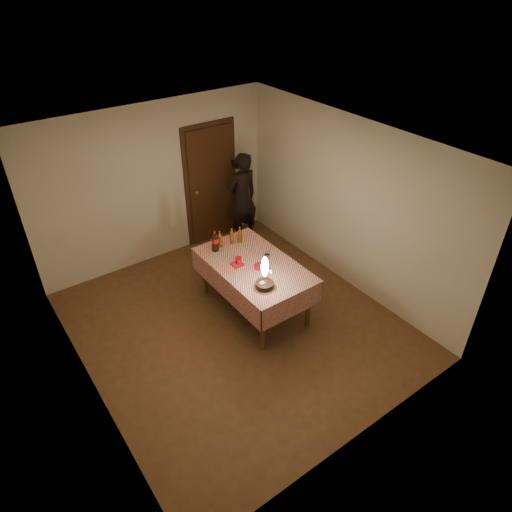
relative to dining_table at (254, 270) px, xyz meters
The scene contains 13 objects.
ground 0.82m from the dining_table, 160.46° to the right, with size 4.00×4.50×0.01m, color brown.
room_shell 1.04m from the dining_table, 169.25° to the right, with size 4.04×4.54×2.62m.
dining_table is the anchor object (origin of this frame).
birthday_cake 0.60m from the dining_table, 111.17° to the right, with size 0.30×0.30×0.47m.
red_plate 0.17m from the dining_table, 68.85° to the right, with size 0.22×0.22×0.01m, color red.
red_cup 0.26m from the dining_table, 140.11° to the left, with size 0.08×0.08×0.10m, color #B70C0C.
clear_cup 0.26m from the dining_table, ahead, with size 0.07×0.07×0.09m, color white.
napkin_stack 0.26m from the dining_table, 150.49° to the left, with size 0.15×0.15×0.02m, color #AE1321.
cola_bottle 0.70m from the dining_table, 112.46° to the left, with size 0.10×0.10×0.32m.
amber_bottle_left 0.70m from the dining_table, 101.75° to the left, with size 0.06×0.06×0.25m.
amber_bottle_right 0.65m from the dining_table, 74.33° to the left, with size 0.06×0.06×0.25m.
amber_bottle_mid 0.66m from the dining_table, 85.38° to the left, with size 0.06×0.06×0.25m.
photographer 1.96m from the dining_table, 60.31° to the left, with size 0.61×0.46×1.64m.
Camera 1 is at (-2.59, -4.06, 4.40)m, focal length 32.00 mm.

